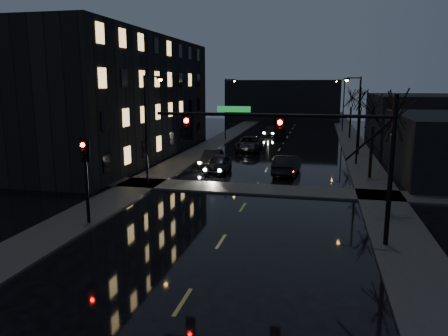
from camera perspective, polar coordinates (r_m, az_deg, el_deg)
The scene contains 22 objects.
ground at distance 14.26m, azimuth -8.03°, elevation -20.63°, with size 160.00×160.00×0.00m, color black.
sidewalk_left at distance 48.66m, azimuth -3.12°, elevation 2.29°, with size 3.00×140.00×0.12m, color #2D2D2B.
sidewalk_right at distance 47.10m, azimuth 17.24°, elevation 1.52°, with size 3.00×140.00×0.12m, color #2D2D2B.
sidewalk_cross at distance 31.05m, azimuth 3.90°, elevation -2.77°, with size 40.00×3.00×0.12m, color #2D2D2B.
apartment_block at distance 46.33m, azimuth -14.60°, elevation 8.90°, with size 12.00×30.00×12.00m, color black.
commercial_right_far at distance 60.82m, azimuth 24.46°, elevation 5.87°, with size 12.00×18.00×6.00m, color black.
far_block at distance 89.70m, azimuth 7.75°, elevation 8.75°, with size 22.00×10.00×8.00m, color black.
signal_mast at distance 20.50m, azimuth 10.78°, elevation 3.58°, with size 11.11×0.41×7.00m.
signal_pole_left at distance 23.97m, azimuth -17.63°, elevation -0.18°, with size 0.35×0.41×4.53m.
tree_near at distance 25.67m, azimuth 21.54°, elevation 7.51°, with size 3.52×3.52×8.08m.
tree_mid_a at distance 35.59m, azimuth 19.03°, elevation 7.83°, with size 3.30×3.30×7.58m.
tree_mid_b at distance 47.50m, azimuth 17.48°, elevation 9.53°, with size 3.74×3.74×8.59m.
tree_far at distance 61.47m, azimuth 16.35°, elevation 9.32°, with size 3.43×3.43×7.88m.
streetlight_l_near at distance 31.80m, azimuth -9.84°, elevation 6.04°, with size 1.53×0.28×8.00m.
streetlight_l_far at distance 57.65m, azimuth 0.40°, elevation 8.39°, with size 1.53×0.28×8.00m.
streetlight_r_mid at distance 41.54m, azimuth 16.89°, elevation 6.88°, with size 1.53×0.28×8.00m.
streetlight_r_far at distance 69.45m, azimuth 15.19°, elevation 8.46°, with size 1.53×0.28×8.00m.
oncoming_car_a at distance 36.75m, azimuth -0.73°, elevation 0.56°, with size 1.81×4.50×1.53m, color black.
oncoming_car_b at distance 39.80m, azimuth -1.56°, elevation 1.30°, with size 1.53×4.38×1.44m, color black.
oncoming_car_c at distance 48.72m, azimuth 3.33°, elevation 3.19°, with size 2.67×5.79×1.61m, color black.
oncoming_car_d at distance 62.83m, azimuth 6.04°, elevation 4.79°, with size 1.86×4.59×1.33m, color black.
lead_car at distance 36.42m, azimuth 8.21°, elevation 0.43°, with size 1.73×4.96×1.63m, color black.
Camera 1 is at (4.40, -11.33, 7.47)m, focal length 35.00 mm.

